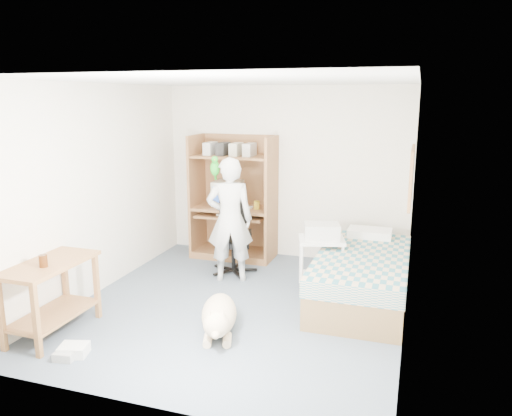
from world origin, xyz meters
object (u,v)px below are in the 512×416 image
at_px(office_chair, 233,247).
at_px(printer_cart, 321,255).
at_px(bed, 362,277).
at_px(side_desk, 51,287).
at_px(person, 230,220).
at_px(dog, 219,315).
at_px(computer_hutch, 234,202).

relative_size(office_chair, printer_cart, 1.48).
xyz_separation_m(bed, side_desk, (-2.85, -1.82, 0.21)).
bearing_deg(office_chair, bed, -34.09).
distance_m(bed, office_chair, 1.83).
bearing_deg(side_desk, person, 59.98).
bearing_deg(dog, computer_hutch, 88.00).
bearing_deg(person, bed, 155.08).
bearing_deg(bed, side_desk, -147.50).
xyz_separation_m(bed, printer_cart, (-0.52, 0.19, 0.15)).
height_order(bed, office_chair, office_chair).
xyz_separation_m(computer_hutch, bed, (2.00, -1.12, -0.53)).
height_order(dog, printer_cart, printer_cart).
xyz_separation_m(person, printer_cart, (1.18, 0.03, -0.37)).
xyz_separation_m(office_chair, printer_cart, (1.25, -0.27, 0.09)).
height_order(office_chair, person, person).
xyz_separation_m(bed, dog, (-1.28, -1.29, -0.11)).
height_order(bed, person, person).
bearing_deg(office_chair, side_desk, -134.73).
height_order(bed, side_desk, side_desk).
bearing_deg(computer_hutch, side_desk, -106.14).
distance_m(bed, printer_cart, 0.58).
xyz_separation_m(dog, printer_cart, (0.75, 1.48, 0.25)).
bearing_deg(person, side_desk, 40.52).
bearing_deg(dog, office_chair, 87.14).
relative_size(bed, dog, 1.89).
xyz_separation_m(bed, office_chair, (-1.77, 0.46, 0.06)).
distance_m(side_desk, office_chair, 2.52).
relative_size(person, dog, 1.50).
distance_m(person, printer_cart, 1.24).
xyz_separation_m(computer_hutch, person, (0.29, -0.96, -0.02)).
relative_size(office_chair, person, 0.60).
relative_size(side_desk, dog, 0.93).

